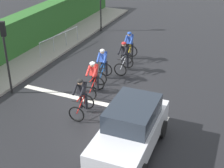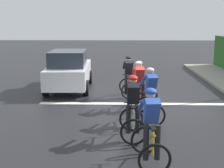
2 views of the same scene
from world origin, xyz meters
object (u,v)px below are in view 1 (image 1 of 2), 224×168
cyclist_mid (103,65)px  car_white (131,129)px  cyclist_fourth (94,79)px  pedestrian_railing_kerbside (60,38)px  cyclist_trailing (82,98)px  cyclist_lead (130,47)px  cyclist_second (124,57)px  traffic_light_near_crossing (5,47)px

cyclist_mid → car_white: bearing=-54.9°
cyclist_fourth → pedestrian_railing_kerbside: cyclist_fourth is taller
cyclist_trailing → cyclist_mid: bearing=100.0°
cyclist_mid → car_white: (3.19, -4.54, 0.08)m
cyclist_lead → cyclist_second: (0.30, -1.52, 0.00)m
cyclist_fourth → traffic_light_near_crossing: bearing=-159.5°
cyclist_second → pedestrian_railing_kerbside: 4.74m
cyclist_fourth → pedestrian_railing_kerbside: bearing=136.7°
cyclist_mid → car_white: size_ratio=0.40×
car_white → cyclist_fourth: bearing=134.1°
cyclist_second → cyclist_mid: same height
cyclist_trailing → pedestrian_railing_kerbside: (-4.57, 5.70, -0.01)m
cyclist_second → cyclist_trailing: 4.51m
cyclist_fourth → car_white: size_ratio=0.40×
cyclist_lead → cyclist_second: size_ratio=1.00×
pedestrian_railing_kerbside → cyclist_trailing: bearing=-51.3°
cyclist_second → car_white: bearing=-66.0°
car_white → traffic_light_near_crossing: traffic_light_near_crossing is taller
cyclist_mid → cyclist_trailing: same height
traffic_light_near_crossing → car_white: bearing=-14.7°
cyclist_second → car_white: car_white is taller
car_white → cyclist_second: bearing=114.0°
cyclist_second → cyclist_fourth: same height
car_white → traffic_light_near_crossing: (-6.49, 1.70, 1.35)m
cyclist_trailing → car_white: size_ratio=0.40×
cyclist_second → cyclist_fourth: size_ratio=1.00×
cyclist_mid → cyclist_trailing: bearing=-80.0°
cyclist_second → pedestrian_railing_kerbside: (-4.58, 1.19, -0.01)m
cyclist_mid → pedestrian_railing_kerbside: bearing=148.0°
cyclist_mid → cyclist_fourth: 1.53m
pedestrian_railing_kerbside → cyclist_fourth: bearing=-43.3°
cyclist_trailing → car_white: bearing=-27.1°
cyclist_second → cyclist_mid: size_ratio=1.00×
cyclist_fourth → car_white: bearing=-45.9°
cyclist_second → cyclist_fourth: 2.84m
cyclist_trailing → cyclist_second: bearing=89.8°
cyclist_lead → pedestrian_railing_kerbside: size_ratio=0.49×
cyclist_second → pedestrian_railing_kerbside: cyclist_second is taller
cyclist_trailing → traffic_light_near_crossing: traffic_light_near_crossing is taller
cyclist_fourth → pedestrian_railing_kerbside: (-4.26, 4.01, -0.01)m
car_white → pedestrian_railing_kerbside: car_white is taller
traffic_light_near_crossing → pedestrian_railing_kerbside: size_ratio=0.98×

